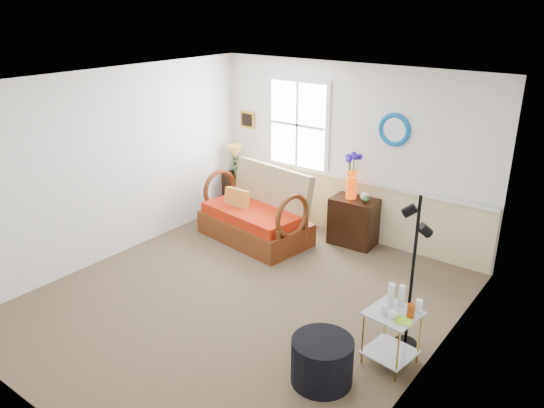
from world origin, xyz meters
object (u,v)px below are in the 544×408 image
Objects in this scene: loveseat at (255,206)px; side_table at (391,338)px; ottoman at (322,361)px; floor_lamp at (412,274)px; lamp_stand at (235,191)px; cabinet at (353,222)px.

side_table is (2.93, -1.50, -0.24)m from loveseat.
ottoman is at bearing -122.27° from side_table.
lamp_stand is at bearing 130.62° from floor_lamp.
cabinet is 1.20× the size of ottoman.
loveseat is 3.30m from side_table.
floor_lamp reaches higher than side_table.
side_table is (3.99, -2.27, -0.03)m from lamp_stand.
lamp_stand is 2.32m from cabinet.
loveseat is 2.31× the size of cabinet.
floor_lamp is at bearing -12.45° from loveseat.
loveseat reaches higher than lamp_stand.
side_table is 0.67m from floor_lamp.
cabinet is 3.15m from ottoman.
ottoman is at bearing -31.90° from loveseat.
floor_lamp is at bearing -25.19° from lamp_stand.
loveseat is at bearing 139.84° from ottoman.
cabinet is (1.27, 0.75, -0.18)m from loveseat.
side_table is 0.75m from ottoman.
floor_lamp is (2.93, -1.11, 0.30)m from loveseat.
floor_lamp is 2.84× the size of ottoman.
cabinet is (2.32, -0.02, 0.03)m from lamp_stand.
cabinet reaches higher than lamp_stand.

